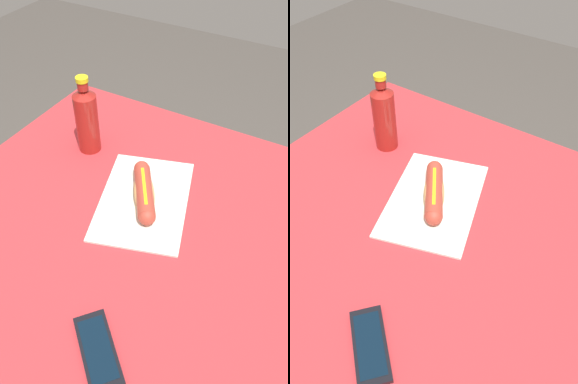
{
  "view_description": "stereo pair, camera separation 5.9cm",
  "coord_description": "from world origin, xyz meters",
  "views": [
    {
      "loc": [
        0.52,
        0.34,
        1.48
      ],
      "look_at": [
        -0.07,
        -0.0,
        0.8
      ],
      "focal_mm": 35.13,
      "sensor_mm": 36.0,
      "label": 1
    },
    {
      "loc": [
        0.49,
        0.39,
        1.48
      ],
      "look_at": [
        -0.07,
        -0.0,
        0.8
      ],
      "focal_mm": 35.13,
      "sensor_mm": 36.0,
      "label": 2
    }
  ],
  "objects": [
    {
      "name": "soda_bottle",
      "position": [
        -0.18,
        -0.25,
        0.87
      ],
      "size": [
        0.07,
        0.07,
        0.23
      ],
      "color": "maroon",
      "rests_on": "dining_table"
    },
    {
      "name": "hot_dog",
      "position": [
        -0.07,
        -0.0,
        0.8
      ],
      "size": [
        0.19,
        0.14,
        0.05
      ],
      "color": "tan",
      "rests_on": "paper_wrapper"
    },
    {
      "name": "dining_table",
      "position": [
        0.0,
        0.0,
        0.63
      ],
      "size": [
        0.96,
        0.99,
        0.77
      ],
      "color": "brown",
      "rests_on": "ground"
    },
    {
      "name": "paper_wrapper",
      "position": [
        -0.07,
        -0.0,
        0.78
      ],
      "size": [
        0.38,
        0.31,
        0.01
      ],
      "primitive_type": "cube",
      "rotation": [
        0.0,
        0.0,
        0.31
      ],
      "color": "silver",
      "rests_on": "dining_table"
    },
    {
      "name": "cell_phone",
      "position": [
        0.31,
        0.12,
        0.78
      ],
      "size": [
        0.14,
        0.15,
        0.01
      ],
      "color": "black",
      "rests_on": "dining_table"
    },
    {
      "name": "ground_plane",
      "position": [
        0.0,
        0.0,
        0.0
      ],
      "size": [
        6.0,
        6.0,
        0.0
      ],
      "primitive_type": "plane",
      "color": "#47423D",
      "rests_on": "ground"
    }
  ]
}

